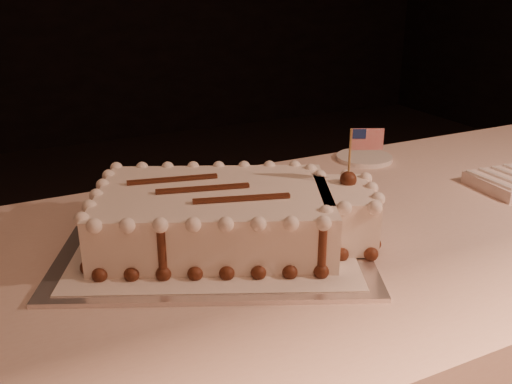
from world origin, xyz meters
name	(u,v)px	position (x,y,z in m)	size (l,w,h in m)	color
banquet_table	(339,384)	(0.00, 0.60, 0.38)	(2.40, 0.80, 0.75)	beige
cake_board	(216,243)	(-0.26, 0.64, 0.75)	(0.53, 0.40, 0.01)	silver
doily	(215,240)	(-0.26, 0.64, 0.76)	(0.47, 0.36, 0.00)	silver
sheet_cake	(231,215)	(-0.23, 0.63, 0.81)	(0.52, 0.41, 0.20)	white
side_plate	(364,158)	(0.27, 0.92, 0.76)	(0.14, 0.14, 0.01)	white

